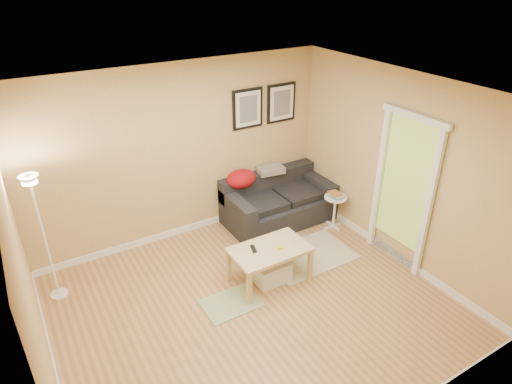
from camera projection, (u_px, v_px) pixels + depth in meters
floor at (253, 306)px, 5.43m from camera, size 4.50×4.50×0.00m
ceiling at (252, 97)px, 4.22m from camera, size 4.50×4.50×0.00m
wall_back at (182, 154)px, 6.34m from camera, size 4.50×0.00×4.50m
wall_front at (389, 332)px, 3.31m from camera, size 4.50×0.00×4.50m
wall_left at (27, 284)px, 3.80m from camera, size 0.00×4.00×4.00m
wall_right at (399, 170)px, 5.85m from camera, size 0.00×4.00×4.00m
baseboard_back at (188, 228)px, 6.92m from camera, size 4.50×0.02×0.10m
baseboard_left at (59, 383)px, 4.39m from camera, size 0.02×4.00×0.10m
baseboard_right at (386, 248)px, 6.43m from camera, size 0.02×4.00×0.10m
sofa at (279, 200)px, 7.05m from camera, size 1.70×0.90×0.75m
red_throw at (241, 179)px, 6.83m from camera, size 0.48×0.36×0.28m
plaid_throw at (271, 170)px, 7.10m from camera, size 0.45×0.32×0.10m
framed_print_left at (248, 109)px, 6.59m from camera, size 0.50×0.04×0.60m
framed_print_right at (281, 103)px, 6.86m from camera, size 0.50×0.04×0.60m
area_rug at (308, 255)px, 6.35m from camera, size 1.25×0.85×0.01m
green_runner at (231, 303)px, 5.47m from camera, size 0.70×0.50×0.01m
coffee_table at (269, 264)px, 5.77m from camera, size 1.11×0.83×0.50m
remote_control at (253, 249)px, 5.63m from camera, size 0.09×0.17×0.02m
tape_roll at (280, 247)px, 5.65m from camera, size 0.07×0.07×0.03m
storage_bin at (272, 271)px, 5.81m from camera, size 0.47×0.34×0.29m
side_table at (334, 212)px, 6.92m from camera, size 0.35×0.35×0.54m
book_stack at (335, 195)px, 6.79m from camera, size 0.24×0.27×0.07m
floor_lamp at (46, 243)px, 5.24m from camera, size 0.22×0.22×1.68m
doorway at (402, 194)px, 5.84m from camera, size 0.12×1.01×2.13m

